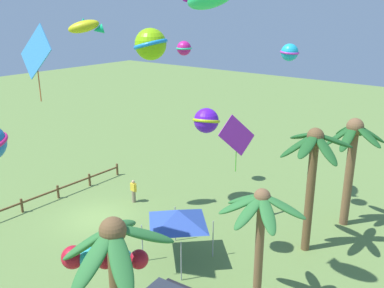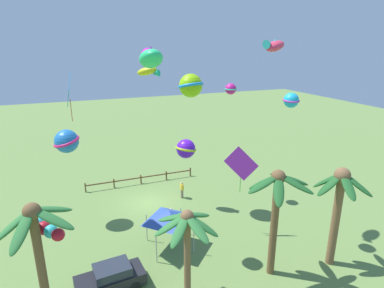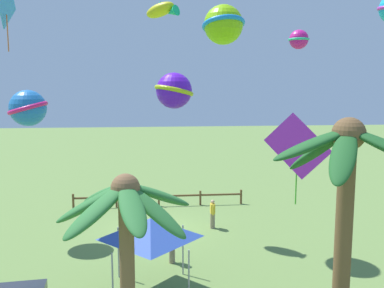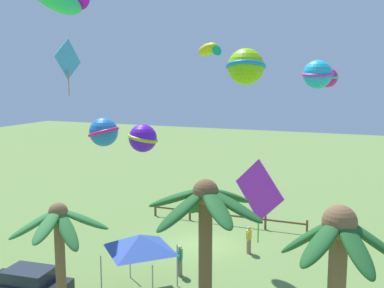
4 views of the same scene
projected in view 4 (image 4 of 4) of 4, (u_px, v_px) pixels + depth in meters
The scene contains 18 objects.
ground_plane at pixel (199, 245), 28.40m from camera, with size 120.00×120.00×0.00m, color olive.
palm_tree_0 at pixel (59, 235), 17.15m from camera, with size 3.53×3.66×5.58m.
palm_tree_1 at pixel (206, 231), 15.08m from camera, with size 4.05×3.65×6.88m.
palm_tree_3 at pixel (338, 269), 13.00m from camera, with size 3.48×3.41×6.64m.
rail_fence at pixel (226, 216), 32.21m from camera, with size 10.96×0.12×0.95m.
parked_car_0 at pixel (27, 285), 21.30m from camera, with size 4.04×2.06×1.51m.
spectator_0 at pixel (180, 260), 23.96m from camera, with size 0.30×0.54×1.59m.
spectator_1 at pixel (249, 240), 26.96m from camera, with size 0.26×0.55×1.59m.
festival_tent at pixel (140, 242), 21.79m from camera, with size 2.86×2.86×2.85m.
kite_ball_0 at pixel (104, 132), 29.35m from camera, with size 2.01×2.02×1.79m.
kite_ball_1 at pixel (143, 138), 19.72m from camera, with size 1.65×1.65×1.18m.
kite_ball_2 at pixel (318, 74), 16.14m from camera, with size 1.16×1.16×0.98m.
kite_fish_4 at pixel (61, 0), 18.17m from camera, with size 1.45×2.72×1.32m.
kite_fish_5 at pixel (209, 50), 26.76m from camera, with size 2.00×1.87×1.01m.
kite_diamond_6 at pixel (259, 191), 19.40m from camera, with size 2.32×1.09×3.50m.
kite_ball_8 at pixel (246, 67), 23.82m from camera, with size 2.47×2.47×1.85m.
kite_diamond_9 at pixel (68, 60), 24.81m from camera, with size 0.42×2.17×2.99m.
kite_ball_10 at pixel (328, 78), 23.10m from camera, with size 1.45×1.45×0.96m.
Camera 4 is at (-9.92, 25.36, 10.12)m, focal length 44.17 mm.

